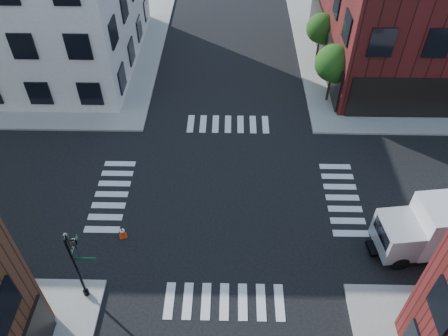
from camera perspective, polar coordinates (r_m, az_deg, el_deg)
ground at (r=26.49m, az=0.33°, el=-3.67°), size 120.00×120.00×0.00m
sidewalk_nw at (r=48.35m, az=-26.06°, el=15.88°), size 30.00×30.00×0.15m
tree_near at (r=33.12m, az=14.18°, el=12.91°), size 2.69×2.69×4.49m
tree_far at (r=38.42m, az=12.63°, el=17.20°), size 2.43×2.43×4.07m
signal_pole at (r=21.26m, az=-18.74°, el=-11.36°), size 1.29×1.24×4.60m
traffic_cone at (r=24.92m, az=-13.14°, el=-8.17°), size 0.49×0.49×0.72m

